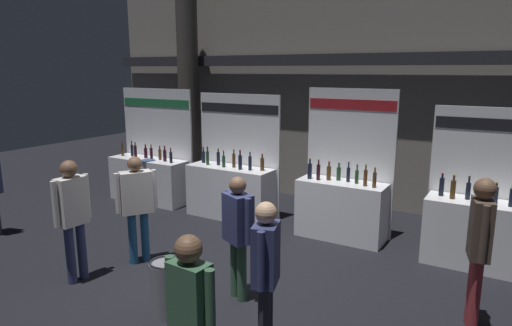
{
  "coord_description": "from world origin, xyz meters",
  "views": [
    {
      "loc": [
        3.23,
        -4.77,
        2.92
      ],
      "look_at": [
        -0.4,
        1.31,
        1.42
      ],
      "focal_mm": 31.24,
      "sensor_mm": 36.0,
      "label": 1
    }
  ],
  "objects": [
    {
      "name": "exhibitor_booth_0",
      "position": [
        -3.79,
        2.35,
        0.61
      ],
      "size": [
        1.96,
        0.7,
        2.5
      ],
      "color": "white",
      "rests_on": "ground_plane"
    },
    {
      "name": "visitor_3",
      "position": [
        -1.9,
        -1.07,
        1.03
      ],
      "size": [
        0.24,
        0.56,
        1.73
      ],
      "rotation": [
        0.0,
        0.0,
        4.66
      ],
      "color": "navy",
      "rests_on": "ground_plane"
    },
    {
      "name": "exhibitor_booth_3",
      "position": [
        2.94,
        2.34,
        0.61
      ],
      "size": [
        1.75,
        0.66,
        2.37
      ],
      "color": "white",
      "rests_on": "ground_plane"
    },
    {
      "name": "visitor_2",
      "position": [
        1.13,
        -2.28,
        0.98
      ],
      "size": [
        0.5,
        0.23,
        1.67
      ],
      "rotation": [
        0.0,
        0.0,
        6.21
      ],
      "color": "silver",
      "rests_on": "ground_plane"
    },
    {
      "name": "visitor_1",
      "position": [
        0.31,
        -0.32,
        0.97
      ],
      "size": [
        0.5,
        0.39,
        1.62
      ],
      "rotation": [
        0.0,
        0.0,
        5.85
      ],
      "color": "#33563D",
      "rests_on": "ground_plane"
    },
    {
      "name": "trash_bin",
      "position": [
        -0.22,
        -1.11,
        0.35
      ],
      "size": [
        0.38,
        0.38,
        0.69
      ],
      "color": "slate",
      "rests_on": "ground_plane"
    },
    {
      "name": "exhibitor_booth_1",
      "position": [
        -1.59,
        2.35,
        0.62
      ],
      "size": [
        1.85,
        0.66,
        2.44
      ],
      "color": "white",
      "rests_on": "ground_plane"
    },
    {
      "name": "visitor_0",
      "position": [
        1.18,
        -1.15,
        0.98
      ],
      "size": [
        0.33,
        0.5,
        1.65
      ],
      "rotation": [
        0.0,
        0.0,
        1.87
      ],
      "color": "#23232D",
      "rests_on": "ground_plane"
    },
    {
      "name": "visitor_6",
      "position": [
        -1.6,
        -0.18,
        1.0
      ],
      "size": [
        0.44,
        0.54,
        1.66
      ],
      "rotation": [
        0.0,
        0.0,
        4.14
      ],
      "color": "navy",
      "rests_on": "ground_plane"
    },
    {
      "name": "exhibitor_booth_2",
      "position": [
        0.7,
        2.41,
        0.64
      ],
      "size": [
        1.59,
        0.66,
        2.6
      ],
      "color": "white",
      "rests_on": "ground_plane"
    },
    {
      "name": "visitor_5",
      "position": [
        2.97,
        0.5,
        1.05
      ],
      "size": [
        0.28,
        0.51,
        1.77
      ],
      "rotation": [
        0.0,
        0.0,
        4.93
      ],
      "color": "maroon",
      "rests_on": "ground_plane"
    },
    {
      "name": "hall_colonnade",
      "position": [
        0.0,
        4.45,
        2.78
      ],
      "size": [
        12.7,
        1.02,
        5.66
      ],
      "color": "gray",
      "rests_on": "ground_plane"
    },
    {
      "name": "ground_plane",
      "position": [
        0.0,
        0.0,
        0.0
      ],
      "size": [
        25.39,
        25.39,
        0.0
      ],
      "primitive_type": "plane",
      "color": "black"
    }
  ]
}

